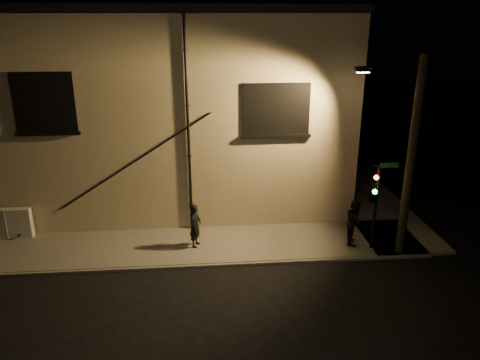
{
  "coord_description": "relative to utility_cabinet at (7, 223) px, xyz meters",
  "views": [
    {
      "loc": [
        -1.39,
        -14.63,
        8.53
      ],
      "look_at": [
        0.09,
        1.8,
        2.57
      ],
      "focal_mm": 35.0,
      "sensor_mm": 36.0,
      "label": 1
    }
  ],
  "objects": [
    {
      "name": "utility_cabinet",
      "position": [
        0.0,
        0.0,
        0.0
      ],
      "size": [
        1.87,
        0.31,
        1.23
      ],
      "primitive_type": "cube",
      "color": "beige",
      "rests_on": "sidewalk"
    },
    {
      "name": "building",
      "position": [
        5.97,
        6.29,
        3.67
      ],
      "size": [
        16.2,
        12.23,
        8.8
      ],
      "color": "tan",
      "rests_on": "ground"
    },
    {
      "name": "streetlamp_pole",
      "position": [
        14.78,
        -2.39,
        3.12
      ],
      "size": [
        2.03,
        1.39,
        7.27
      ],
      "color": "black",
      "rests_on": "ground"
    },
    {
      "name": "pedestrian_a",
      "position": [
        7.34,
        -1.33,
        0.24
      ],
      "size": [
        0.59,
        0.72,
        1.7
      ],
      "primitive_type": "imported",
      "rotation": [
        0.0,
        0.0,
        1.24
      ],
      "color": "black",
      "rests_on": "sidewalk"
    },
    {
      "name": "pedestrian_b",
      "position": [
        13.38,
        -1.63,
        0.27
      ],
      "size": [
        0.88,
        1.01,
        1.77
      ],
      "primitive_type": "imported",
      "rotation": [
        0.0,
        0.0,
        1.29
      ],
      "color": "black",
      "rests_on": "sidewalk"
    },
    {
      "name": "traffic_signal",
      "position": [
        13.74,
        -2.17,
        1.63
      ],
      "size": [
        1.14,
        1.94,
        3.35
      ],
      "color": "black",
      "rests_on": "sidewalk"
    },
    {
      "name": "ground",
      "position": [
        8.97,
        -2.7,
        -0.73
      ],
      "size": [
        90.0,
        90.0,
        0.0
      ],
      "primitive_type": "plane",
      "color": "black"
    },
    {
      "name": "sidewalk",
      "position": [
        10.19,
        1.69,
        -0.67
      ],
      "size": [
        21.0,
        16.0,
        0.12
      ],
      "color": "#5E5B54",
      "rests_on": "ground"
    }
  ]
}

